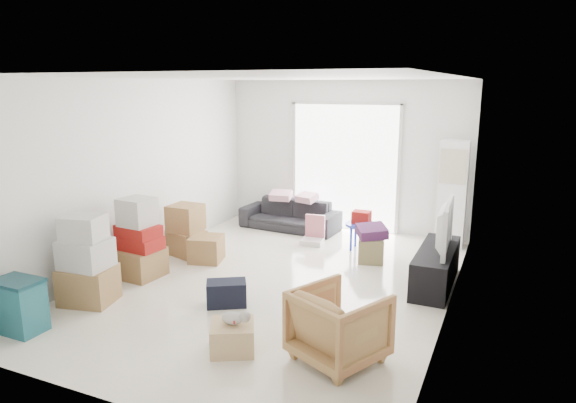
# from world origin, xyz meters

# --- Properties ---
(room_shell) EXTENTS (4.98, 6.48, 3.18)m
(room_shell) POSITION_xyz_m (0.00, 0.00, 1.35)
(room_shell) COLOR white
(room_shell) RESTS_ON ground
(sliding_door) EXTENTS (2.10, 0.04, 2.33)m
(sliding_door) POSITION_xyz_m (0.00, 2.98, 1.24)
(sliding_door) COLOR white
(sliding_door) RESTS_ON room_shell
(ac_tower) EXTENTS (0.45, 0.30, 1.75)m
(ac_tower) POSITION_xyz_m (1.95, 2.65, 0.88)
(ac_tower) COLOR white
(ac_tower) RESTS_ON room_shell
(tv_console) EXTENTS (0.45, 1.50, 0.50)m
(tv_console) POSITION_xyz_m (2.00, 0.78, 0.25)
(tv_console) COLOR black
(tv_console) RESTS_ON room_shell
(television) EXTENTS (0.69, 1.14, 0.15)m
(television) POSITION_xyz_m (2.00, 0.78, 0.57)
(television) COLOR black
(television) RESTS_ON tv_console
(sofa) EXTENTS (1.85, 0.65, 0.71)m
(sofa) POSITION_xyz_m (-0.87, 2.50, 0.35)
(sofa) COLOR #232328
(sofa) RESTS_ON room_shell
(pillow_left) EXTENTS (0.44, 0.38, 0.13)m
(pillow_left) POSITION_xyz_m (-1.06, 2.50, 0.77)
(pillow_left) COLOR #B88693
(pillow_left) RESTS_ON sofa
(pillow_right) EXTENTS (0.38, 0.34, 0.11)m
(pillow_right) POSITION_xyz_m (-0.55, 2.54, 0.76)
(pillow_right) COLOR #B88693
(pillow_right) RESTS_ON sofa
(armchair) EXTENTS (1.00, 0.98, 0.79)m
(armchair) POSITION_xyz_m (1.43, -1.57, 0.39)
(armchair) COLOR tan
(armchair) RESTS_ON room_shell
(storage_bins) EXTENTS (0.51, 0.36, 0.59)m
(storage_bins) POSITION_xyz_m (-1.90, -2.40, 0.30)
(storage_bins) COLOR #195864
(storage_bins) RESTS_ON room_shell
(box_stack_a) EXTENTS (0.70, 0.62, 1.10)m
(box_stack_a) POSITION_xyz_m (-1.80, -1.52, 0.49)
(box_stack_a) COLOR olive
(box_stack_a) RESTS_ON room_shell
(box_stack_b) EXTENTS (0.63, 0.59, 1.12)m
(box_stack_b) POSITION_xyz_m (-1.80, -0.56, 0.49)
(box_stack_b) COLOR olive
(box_stack_b) RESTS_ON room_shell
(box_stack_c) EXTENTS (0.64, 0.58, 0.80)m
(box_stack_c) POSITION_xyz_m (-1.77, 0.50, 0.39)
(box_stack_c) COLOR olive
(box_stack_c) RESTS_ON room_shell
(loose_box) EXTENTS (0.57, 0.57, 0.39)m
(loose_box) POSITION_xyz_m (-1.32, 0.36, 0.19)
(loose_box) COLOR olive
(loose_box) RESTS_ON room_shell
(duffel_bag) EXTENTS (0.55, 0.49, 0.30)m
(duffel_bag) POSITION_xyz_m (-0.21, -0.91, 0.15)
(duffel_bag) COLOR black
(duffel_bag) RESTS_ON room_shell
(ottoman) EXTENTS (0.46, 0.46, 0.37)m
(ottoman) POSITION_xyz_m (0.97, 1.33, 0.19)
(ottoman) COLOR olive
(ottoman) RESTS_ON room_shell
(blanket) EXTENTS (0.56, 0.56, 0.14)m
(blanket) POSITION_xyz_m (0.97, 1.33, 0.44)
(blanket) COLOR #522050
(blanket) RESTS_ON ottoman
(kids_table) EXTENTS (0.51, 0.51, 0.64)m
(kids_table) POSITION_xyz_m (0.67, 1.84, 0.46)
(kids_table) COLOR #1F34CE
(kids_table) RESTS_ON room_shell
(toy_walker) EXTENTS (0.39, 0.35, 0.48)m
(toy_walker) POSITION_xyz_m (-0.15, 1.84, 0.13)
(toy_walker) COLOR silver
(toy_walker) RESTS_ON room_shell
(wood_crate) EXTENTS (0.58, 0.58, 0.29)m
(wood_crate) POSITION_xyz_m (0.40, -1.83, 0.14)
(wood_crate) COLOR tan
(wood_crate) RESTS_ON room_shell
(plush_bunny) EXTENTS (0.30, 0.17, 0.15)m
(plush_bunny) POSITION_xyz_m (0.43, -1.82, 0.36)
(plush_bunny) COLOR #B2ADA8
(plush_bunny) RESTS_ON wood_crate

